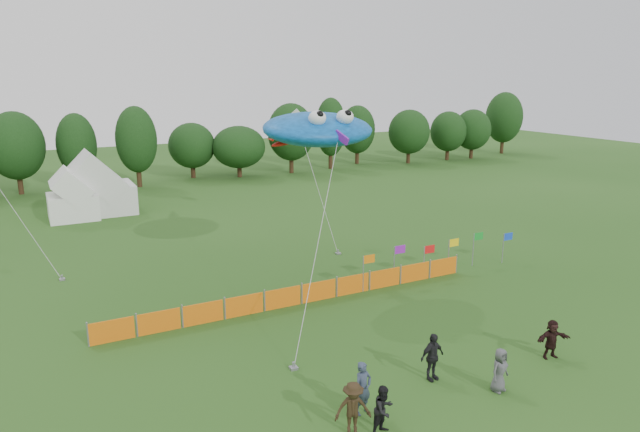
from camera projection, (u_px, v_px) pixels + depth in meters
name	position (u px, v px, depth m)	size (l,w,h in m)	color
ground	(396.00, 389.00, 20.82)	(160.00, 160.00, 0.00)	#234C16
treeline	(161.00, 143.00, 59.18)	(104.57, 8.78, 8.36)	#382314
tent_left	(72.00, 198.00, 44.96)	(3.69, 3.69, 3.26)	white
tent_right	(99.00, 190.00, 46.72)	(5.50, 4.40, 3.88)	silver
barrier_fence	(301.00, 294.00, 28.43)	(19.90, 0.06, 1.00)	orange
flag_row	(439.00, 253.00, 32.27)	(10.73, 0.56, 2.20)	gray
spectator_a	(363.00, 388.00, 19.14)	(0.68, 0.45, 1.87)	#303A50
spectator_b	(384.00, 410.00, 18.10)	(0.80, 0.62, 1.65)	black
spectator_c	(353.00, 409.00, 17.98)	(1.19, 0.68, 1.83)	black
spectator_d	(432.00, 357.00, 21.27)	(1.09, 0.45, 1.86)	black
spectator_e	(500.00, 370.00, 20.53)	(0.81, 0.52, 1.65)	#4A4A4E
spectator_f	(552.00, 339.00, 22.95)	(1.51, 0.48, 1.62)	black
stingray_kite	(315.00, 129.00, 29.73)	(8.82, 16.33, 9.56)	blue
small_kite_white	(306.00, 150.00, 38.77)	(1.31, 6.33, 8.89)	white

